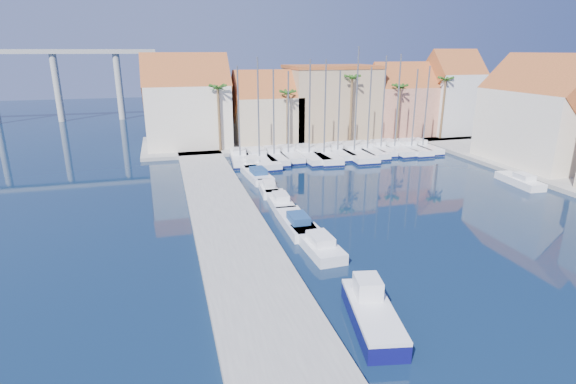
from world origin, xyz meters
The scene contains 36 objects.
ground centered at (0.00, 0.00, 0.00)m, with size 260.00×260.00×0.00m, color black.
quay_west centered at (-9.00, 13.50, 0.25)m, with size 6.00×77.00×0.50m, color gray.
shore_north centered at (10.00, 48.00, 0.25)m, with size 54.00×16.00×0.50m, color gray.
fishing_boat centered at (-3.58, -2.33, 0.74)m, with size 3.29×6.67×2.23m.
motorboat_west_0 centered at (-3.22, 7.66, 0.51)m, with size 2.42×6.69×1.40m.
motorboat_west_1 centered at (-3.54, 12.08, 0.51)m, with size 2.17×6.60×1.40m.
motorboat_west_2 centered at (-3.49, 17.90, 0.51)m, with size 2.10×5.89×1.40m.
motorboat_west_3 centered at (-3.58, 22.33, 0.51)m, with size 2.07×5.23×1.40m.
motorboat_west_4 centered at (-3.61, 27.91, 0.51)m, with size 2.71×7.08×1.40m.
motorboat_west_5 centered at (-3.23, 33.48, 0.51)m, with size 2.71×7.33×1.40m.
motorboat_east_1 centered at (23.99, 17.55, 0.51)m, with size 2.40×6.23×1.40m.
sailboat_0 centered at (-4.14, 36.54, 0.60)m, with size 3.11×9.05×12.44m.
sailboat_1 centered at (-1.83, 35.74, 0.57)m, with size 3.79×11.77×13.51m.
sailboat_2 centered at (0.41, 36.37, 0.58)m, with size 2.77×9.59×11.97m.
sailboat_3 centered at (2.50, 36.77, 0.59)m, with size 2.55×9.04×11.72m.
sailboat_4 centered at (5.20, 36.10, 0.58)m, with size 3.41×11.05×13.19m.
sailboat_5 centered at (7.19, 35.43, 0.58)m, with size 3.50×10.78×13.20m.
sailboat_6 centered at (9.62, 36.53, 0.59)m, with size 2.51×9.11×11.71m.
sailboat_7 centered at (11.77, 35.81, 0.58)m, with size 3.49×12.07×14.78m.
sailboat_8 centered at (14.05, 36.40, 0.58)m, with size 2.93×10.20×12.11m.
sailboat_9 centered at (16.48, 36.80, 0.64)m, with size 2.85×8.44×13.59m.
sailboat_10 centered at (18.47, 36.62, 0.61)m, with size 3.20×9.75×13.81m.
sailboat_11 centered at (21.03, 36.20, 0.58)m, with size 2.67×9.59×11.78m.
sailboat_12 centered at (22.98, 36.33, 0.60)m, with size 2.43×8.76×12.21m.
building_0 centered at (-10.00, 47.00, 6.52)m, with size 12.30×9.00×13.50m.
building_1 centered at (2.00, 47.00, 5.30)m, with size 10.30×8.00×11.00m.
building_2 centered at (13.00, 48.00, 6.26)m, with size 14.20×10.20×11.50m.
building_3 centered at (25.00, 47.00, 5.86)m, with size 10.30×8.00×12.00m.
building_4 centered at (34.00, 46.00, 6.97)m, with size 8.30×8.00×14.00m.
building_6 centered at (32.00, 24.00, 6.52)m, with size 9.00×14.30×13.50m.
palm_0 centered at (-6.00, 42.00, 9.08)m, with size 2.60×2.60×10.15m.
palm_1 centered at (4.00, 42.00, 8.14)m, with size 2.60×2.60×9.15m.
palm_2 centered at (14.00, 42.00, 10.02)m, with size 2.60×2.60×11.15m.
palm_3 centered at (22.00, 42.00, 8.61)m, with size 2.60×2.60×9.65m.
palm_4 centered at (30.00, 42.00, 9.55)m, with size 2.60×2.60×10.65m.
viaduct centered at (-39.07, 82.00, 10.25)m, with size 48.00×2.20×14.45m.
Camera 1 is at (-13.66, -21.54, 14.31)m, focal length 28.00 mm.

